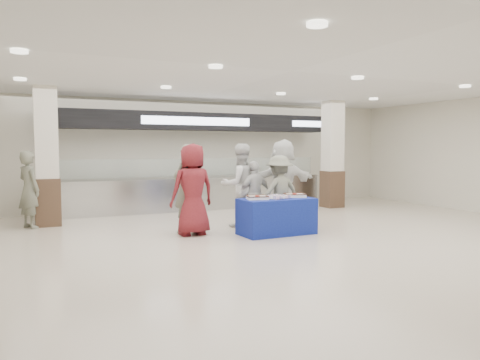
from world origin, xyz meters
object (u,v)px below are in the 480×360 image
sheet_cake_left (257,197)px  chef_tall (240,185)px  soldier_b (279,192)px  sheet_cake_right (295,195)px  civilian_white (283,182)px  civilian_maroon (193,190)px  display_table (277,216)px  chef_short (255,195)px  cupcake_tray (278,197)px  soldier_bg (29,190)px  soldier_a (186,189)px

sheet_cake_left → chef_tall: (0.16, 1.18, 0.15)m
soldier_b → sheet_cake_right: bearing=88.9°
sheet_cake_right → civilian_white: (0.32, 1.07, 0.21)m
civilian_maroon → civilian_white: bearing=-173.7°
display_table → chef_tall: chef_tall is taller
civilian_maroon → chef_short: 1.59m
cupcake_tray → soldier_bg: (-4.67, 3.00, 0.09)m
cupcake_tray → soldier_b: bearing=57.6°
civilian_white → soldier_bg: bearing=-18.9°
civilian_maroon → chef_short: size_ratio=1.26×
soldier_b → chef_short: bearing=-32.6°
sheet_cake_right → soldier_bg: 5.91m
sheet_cake_left → soldier_a: bearing=141.7°
soldier_a → chef_tall: chef_tall is taller
cupcake_tray → civilian_white: 1.41m
sheet_cake_right → sheet_cake_left: bearing=-177.4°
cupcake_tray → soldier_b: 0.78m
soldier_a → sheet_cake_left: bearing=117.5°
sheet_cake_right → chef_short: chef_short is taller
civilian_maroon → sheet_cake_left: bearing=147.2°
chef_short → soldier_b: (0.49, -0.25, 0.06)m
chef_tall → soldier_bg: chef_tall is taller
chef_tall → civilian_white: (1.08, -0.07, 0.05)m
chef_short → cupcake_tray: bearing=84.7°
soldier_a → sheet_cake_right: bearing=132.7°
civilian_maroon → soldier_a: civilian_maroon is taller
display_table → soldier_a: 1.99m
chef_short → civilian_white: 0.93m
sheet_cake_right → cupcake_tray: size_ratio=1.01×
sheet_cake_left → soldier_b: (0.87, 0.62, 0.02)m
chef_tall → chef_short: (0.22, -0.31, -0.19)m
chef_tall → soldier_b: 0.91m
display_table → sheet_cake_right: 0.64m
sheet_cake_right → soldier_bg: soldier_bg is taller
soldier_b → display_table: bearing=50.3°
chef_tall → civilian_white: bearing=176.8°
chef_tall → display_table: bearing=103.6°
cupcake_tray → soldier_b: (0.42, 0.66, 0.03)m
soldier_b → civilian_white: civilian_white is taller
display_table → soldier_bg: soldier_bg is taller
sheet_cake_right → civilian_white: bearing=73.2°
civilian_white → soldier_a: bearing=3.7°
cupcake_tray → chef_tall: (-0.29, 1.22, 0.16)m
sheet_cake_right → chef_short: bearing=123.4°
soldier_bg → sheet_cake_left: bearing=-153.7°
soldier_b → civilian_maroon: bearing=-6.0°
cupcake_tray → chef_short: chef_short is taller
soldier_a → cupcake_tray: bearing=125.0°
chef_short → soldier_b: 0.55m
sheet_cake_left → soldier_bg: size_ratio=0.28×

